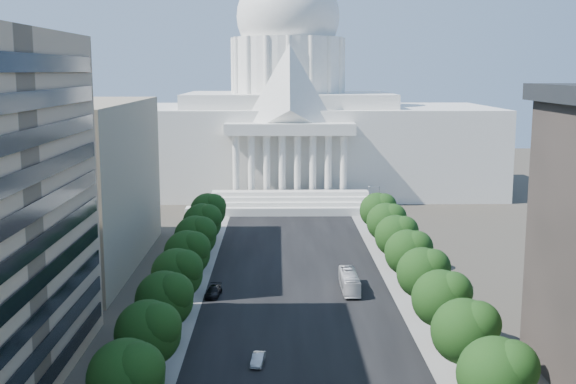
{
  "coord_description": "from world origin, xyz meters",
  "views": [
    {
      "loc": [
        -3.27,
        -30.11,
        35.54
      ],
      "look_at": [
        -1.56,
        83.66,
        16.33
      ],
      "focal_mm": 45.0,
      "sensor_mm": 36.0,
      "label": 1
    }
  ],
  "objects": [
    {
      "name": "road_asphalt",
      "position": [
        0.0,
        90.0,
        0.0
      ],
      "size": [
        30.0,
        260.0,
        0.01
      ],
      "primitive_type": "cube",
      "color": "black",
      "rests_on": "ground"
    },
    {
      "name": "sidewalk_left",
      "position": [
        -19.0,
        90.0,
        0.0
      ],
      "size": [
        8.0,
        260.0,
        0.02
      ],
      "primitive_type": "cube",
      "color": "gray",
      "rests_on": "ground"
    },
    {
      "name": "sidewalk_right",
      "position": [
        19.0,
        90.0,
        0.0
      ],
      "size": [
        8.0,
        260.0,
        0.02
      ],
      "primitive_type": "cube",
      "color": "gray",
      "rests_on": "ground"
    },
    {
      "name": "capitol",
      "position": [
        0.0,
        184.89,
        20.01
      ],
      "size": [
        120.0,
        56.0,
        73.0
      ],
      "color": "white",
      "rests_on": "ground"
    },
    {
      "name": "office_block_left_far",
      "position": [
        -48.0,
        100.0,
        15.0
      ],
      "size": [
        38.0,
        52.0,
        30.0
      ],
      "primitive_type": "cube",
      "color": "gray",
      "rests_on": "ground"
    },
    {
      "name": "tree_l_c",
      "position": [
        -17.66,
        35.81,
        6.45
      ],
      "size": [
        7.79,
        7.6,
        9.97
      ],
      "color": "#33261C",
      "rests_on": "ground"
    },
    {
      "name": "tree_l_d",
      "position": [
        -17.66,
        47.81,
        6.45
      ],
      "size": [
        7.79,
        7.6,
        9.97
      ],
      "color": "#33261C",
      "rests_on": "ground"
    },
    {
      "name": "tree_l_e",
      "position": [
        -17.66,
        59.81,
        6.45
      ],
      "size": [
        7.79,
        7.6,
        9.97
      ],
      "color": "#33261C",
      "rests_on": "ground"
    },
    {
      "name": "tree_l_f",
      "position": [
        -17.66,
        71.81,
        6.45
      ],
      "size": [
        7.79,
        7.6,
        9.97
      ],
      "color": "#33261C",
      "rests_on": "ground"
    },
    {
      "name": "tree_l_g",
      "position": [
        -17.66,
        83.81,
        6.45
      ],
      "size": [
        7.79,
        7.6,
        9.97
      ],
      "color": "#33261C",
      "rests_on": "ground"
    },
    {
      "name": "tree_l_h",
      "position": [
        -17.66,
        95.81,
        6.45
      ],
      "size": [
        7.79,
        7.6,
        9.97
      ],
      "color": "#33261C",
      "rests_on": "ground"
    },
    {
      "name": "tree_l_i",
      "position": [
        -17.66,
        107.81,
        6.45
      ],
      "size": [
        7.79,
        7.6,
        9.97
      ],
      "color": "#33261C",
      "rests_on": "ground"
    },
    {
      "name": "tree_l_j",
      "position": [
        -17.66,
        119.81,
        6.45
      ],
      "size": [
        7.79,
        7.6,
        9.97
      ],
      "color": "#33261C",
      "rests_on": "ground"
    },
    {
      "name": "tree_r_c",
      "position": [
        18.34,
        35.81,
        6.45
      ],
      "size": [
        7.79,
        7.6,
        9.97
      ],
      "color": "#33261C",
      "rests_on": "ground"
    },
    {
      "name": "tree_r_d",
      "position": [
        18.34,
        47.81,
        6.45
      ],
      "size": [
        7.79,
        7.6,
        9.97
      ],
      "color": "#33261C",
      "rests_on": "ground"
    },
    {
      "name": "tree_r_e",
      "position": [
        18.34,
        59.81,
        6.45
      ],
      "size": [
        7.79,
        7.6,
        9.97
      ],
      "color": "#33261C",
      "rests_on": "ground"
    },
    {
      "name": "tree_r_f",
      "position": [
        18.34,
        71.81,
        6.45
      ],
      "size": [
        7.79,
        7.6,
        9.97
      ],
      "color": "#33261C",
      "rests_on": "ground"
    },
    {
      "name": "tree_r_g",
      "position": [
        18.34,
        83.81,
        6.45
      ],
      "size": [
        7.79,
        7.6,
        9.97
      ],
      "color": "#33261C",
      "rests_on": "ground"
    },
    {
      "name": "tree_r_h",
      "position": [
        18.34,
        95.81,
        6.45
      ],
      "size": [
        7.79,
        7.6,
        9.97
      ],
      "color": "#33261C",
      "rests_on": "ground"
    },
    {
      "name": "tree_r_i",
      "position": [
        18.34,
        107.81,
        6.45
      ],
      "size": [
        7.79,
        7.6,
        9.97
      ],
      "color": "#33261C",
      "rests_on": "ground"
    },
    {
      "name": "tree_r_j",
      "position": [
        18.34,
        119.81,
        6.45
      ],
      "size": [
        7.79,
        7.6,
        9.97
      ],
      "color": "#33261C",
      "rests_on": "ground"
    },
    {
      "name": "streetlight_b",
      "position": [
        19.9,
        35.0,
        5.82
      ],
      "size": [
        2.61,
        0.44,
        9.0
      ],
      "color": "gray",
      "rests_on": "ground"
    },
    {
      "name": "streetlight_c",
      "position": [
        19.9,
        60.0,
        5.82
      ],
      "size": [
        2.61,
        0.44,
        9.0
      ],
      "color": "gray",
      "rests_on": "ground"
    },
    {
      "name": "streetlight_d",
      "position": [
        19.9,
        85.0,
        5.82
      ],
      "size": [
        2.61,
        0.44,
        9.0
      ],
      "color": "gray",
      "rests_on": "ground"
    },
    {
      "name": "streetlight_e",
      "position": [
        19.9,
        110.0,
        5.82
      ],
      "size": [
        2.61,
        0.44,
        9.0
      ],
      "color": "gray",
      "rests_on": "ground"
    },
    {
      "name": "streetlight_f",
      "position": [
        19.9,
        135.0,
        5.82
      ],
      "size": [
        2.61,
        0.44,
        9.0
      ],
      "color": "gray",
      "rests_on": "ground"
    },
    {
      "name": "car_silver",
      "position": [
        -5.69,
        53.44,
        0.66
      ],
      "size": [
        1.9,
        4.15,
        1.32
      ],
      "primitive_type": "imported",
      "rotation": [
        0.0,
        0.0,
        -0.13
      ],
      "color": "#B6B9BF",
      "rests_on": "ground"
    },
    {
      "name": "car_dark_b",
      "position": [
        -13.5,
        80.56,
        0.78
      ],
      "size": [
        2.75,
        5.57,
        1.56
      ],
      "primitive_type": "imported",
      "rotation": [
        0.0,
        0.0,
        -0.11
      ],
      "color": "black",
      "rests_on": "ground"
    },
    {
      "name": "city_bus",
      "position": [
        8.47,
        83.3,
        1.54
      ],
      "size": [
        2.64,
        11.05,
        3.07
      ],
      "primitive_type": "imported",
      "rotation": [
        0.0,
        0.0,
        0.0
      ],
      "color": "silver",
      "rests_on": "ground"
    }
  ]
}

